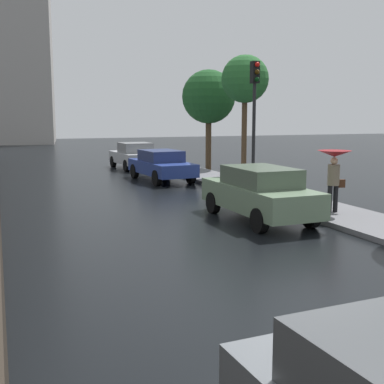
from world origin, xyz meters
name	(u,v)px	position (x,y,z in m)	size (l,w,h in m)	color
ground	(294,307)	(0.00, 0.00, 0.00)	(120.00, 120.00, 0.00)	black
car_blue_near_kerb	(161,165)	(2.76, 15.34, 0.74)	(2.08, 4.47, 1.40)	navy
car_green_mid_road	(259,193)	(2.69, 6.02, 0.80)	(1.83, 4.32, 1.53)	slate
car_silver_behind_camera	(134,156)	(2.96, 20.94, 0.74)	(2.07, 4.06, 1.47)	#B2B5BA
pedestrian_with_umbrella_near	(334,165)	(4.96, 5.68, 1.55)	(0.98, 0.98, 1.82)	black
traffic_light	(255,104)	(4.31, 9.40, 3.36)	(0.26, 0.39, 4.68)	black
street_tree_near	(245,80)	(6.66, 14.73, 4.57)	(2.19, 2.19, 5.73)	#4C3823
street_tree_far	(209,97)	(6.61, 18.88, 3.94)	(2.89, 2.89, 5.41)	#4C3823
distant_tower	(3,7)	(-2.76, 52.48, 14.38)	(10.82, 12.01, 31.74)	#9E9993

